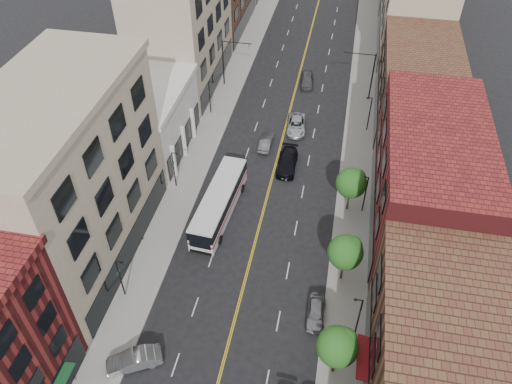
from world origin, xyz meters
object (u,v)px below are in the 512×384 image
Objects in this scene: car_parked_far at (316,312)px; car_lane_behind at (266,142)px; car_lane_a at (287,162)px; car_angle_b at (134,360)px; car_lane_b at (296,125)px; city_bus at (219,202)px; car_lane_c at (307,80)px.

car_lane_behind is (-9.13, 24.73, -0.00)m from car_parked_far.
car_lane_behind is 4.99m from car_lane_a.
car_parked_far is (14.70, 7.77, -0.07)m from car_angle_b.
car_angle_b reaches higher than car_lane_b.
city_bus is 11.51m from car_lane_a.
city_bus reaches higher than car_parked_far.
car_angle_b is at bearing -153.19° from car_parked_far.
car_lane_b is at bearing -94.77° from car_lane_c.
car_lane_c is (0.00, 20.46, -0.01)m from car_lane_a.
car_lane_a is at bearing -94.77° from car_lane_c.
city_bus reaches higher than car_angle_b.
car_lane_behind is 0.89× the size of car_lane_c.
car_lane_b is (8.90, 37.03, -0.02)m from car_angle_b.
car_lane_c reaches higher than car_lane_b.
car_lane_a is 20.46m from car_lane_c.
city_bus is at bearing -114.90° from car_lane_b.
city_bus reaches higher than car_lane_b.
car_lane_a is at bearing 61.08° from city_bus.
city_bus is 13.69m from car_lane_behind.
car_lane_c is (3.33, 16.75, 0.11)m from car_lane_behind.
car_lane_b is at bearing 100.19° from car_parked_far.
city_bus is 2.69× the size of car_lane_c.
car_lane_b is (-5.80, 29.26, 0.05)m from car_parked_far.
car_lane_b is (0.00, 8.24, -0.07)m from car_lane_a.
city_bus is at bearing 144.41° from car_angle_b.
car_angle_b is 30.13m from car_lane_a.
car_lane_c is at bearing 89.16° from car_lane_a.
city_bus is at bearing 135.52° from car_parked_far.
car_lane_c is at bearing 142.09° from car_angle_b.
car_parked_far is 26.36m from car_lane_behind.
car_lane_a is at bearing 135.16° from car_angle_b.
car_lane_a is (-5.80, 21.02, 0.12)m from car_parked_far.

